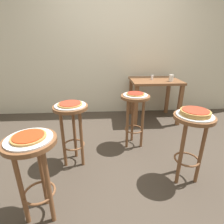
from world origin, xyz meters
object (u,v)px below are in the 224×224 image
Objects in this scene: stool_middle at (191,134)px; dining_table at (154,87)px; stool_foreground at (34,162)px; pizza_rear at (135,94)px; serving_plate_foreground at (29,139)px; pizza_leftside at (70,104)px; stool_rear at (135,109)px; serving_plate_middle at (195,115)px; stool_leftside at (72,122)px; serving_plate_rear at (135,95)px; cup_near_edge at (171,78)px; condiment_shaker at (152,77)px; pizza_middle at (195,112)px; serving_plate_leftside at (70,105)px; pizza_foreground at (29,137)px.

stool_middle is 0.85× the size of dining_table.
stool_foreground is 3.10× the size of pizza_rear.
serving_plate_foreground is 0.38× the size of dining_table.
stool_middle is 3.10× the size of pizza_rear.
stool_middle is at bearing -16.52° from pizza_leftside.
serving_plate_foreground is at bearing -132.17° from stool_rear.
pizza_leftside is (-1.20, 0.36, 0.22)m from stool_middle.
serving_plate_middle is 0.46× the size of stool_leftside.
stool_leftside is 2.32× the size of serving_plate_rear.
cup_near_edge reaches higher than stool_middle.
pizza_leftside is 3.24× the size of condiment_shaker.
stool_middle is 2.77× the size of pizza_leftside.
pizza_middle is 0.81× the size of serving_plate_leftside.
serving_plate_leftside reaches higher than stool_foreground.
pizza_leftside is 0.31× the size of dining_table.
pizza_foreground is at bearing 0.00° from serving_plate_foreground.
serving_plate_foreground is 1.43m from serving_plate_middle.
stool_leftside is 1.90m from cup_near_edge.
pizza_rear is at bearing 24.40° from serving_plate_leftside.
stool_leftside is 0.88m from serving_plate_rear.
pizza_leftside is at bearing -136.16° from dining_table.
cup_near_edge is (1.71, 1.80, 0.06)m from pizza_foreground.
serving_plate_middle is 1.26m from serving_plate_leftside.
serving_plate_leftside is (0.18, 0.70, 0.00)m from serving_plate_foreground.
pizza_leftside is (-1.20, 0.36, 0.02)m from serving_plate_middle.
condiment_shaker is (1.24, 1.25, 0.06)m from serving_plate_leftside.
dining_table is at bearing 86.54° from serving_plate_middle.
serving_plate_middle and serving_plate_leftside have the same top height.
stool_middle is at bearing -91.42° from condiment_shaker.
cup_near_edge is at bearing 77.45° from pizza_middle.
pizza_foreground is at bearing -165.89° from stool_middle.
serving_plate_middle is 1.43× the size of pizza_rear.
pizza_foreground is at bearing 90.00° from stool_foreground.
condiment_shaker is (0.47, 0.90, 0.04)m from pizza_rear.
pizza_middle reaches higher than pizza_foreground.
stool_rear is at bearing 116.57° from serving_plate_rear.
pizza_foreground and pizza_leftside have the same top height.
condiment_shaker reaches higher than pizza_middle.
pizza_leftside reaches higher than serving_plate_middle.
condiment_shaker is at bearing 45.11° from stool_leftside.
pizza_foreground is at bearing -165.89° from serving_plate_middle.
condiment_shaker is at bearing 45.11° from serving_plate_leftside.
serving_plate_leftside is at bearing 75.71° from pizza_foreground.
serving_plate_foreground is 2.48m from cup_near_edge.
pizza_rear is at bearing 47.83° from serving_plate_foreground.
serving_plate_middle is at bearing -102.55° from cup_near_edge.
pizza_foreground is 0.33× the size of stool_middle.
dining_table is (1.30, 1.25, -0.13)m from pizza_leftside.
pizza_middle is 0.83m from pizza_rear.
stool_middle is 1.27m from serving_plate_leftside.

